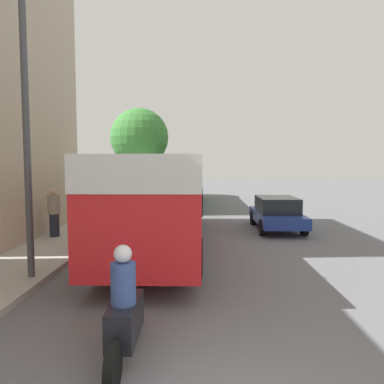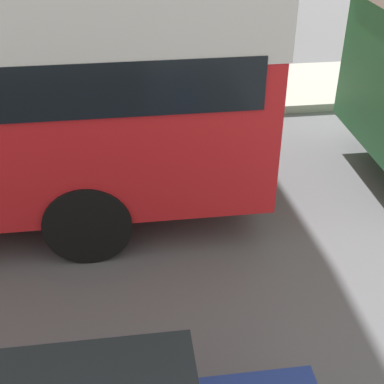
{
  "view_description": "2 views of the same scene",
  "coord_description": "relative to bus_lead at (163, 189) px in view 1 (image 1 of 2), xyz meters",
  "views": [
    {
      "loc": [
        -0.32,
        -3.18,
        2.9
      ],
      "look_at": [
        -0.72,
        17.36,
        1.24
      ],
      "focal_mm": 35.0,
      "sensor_mm": 36.0,
      "label": 1
    },
    {
      "loc": [
        4.64,
        13.53,
        4.04
      ],
      "look_at": [
        0.5,
        14.07,
        1.36
      ],
      "focal_mm": 50.0,
      "sensor_mm": 36.0,
      "label": 2
    }
  ],
  "objects": [
    {
      "name": "bus_lead",
      "position": [
        0.0,
        0.0,
        0.0
      ],
      "size": [
        2.65,
        11.33,
        3.05
      ],
      "color": "red",
      "rests_on": "ground_plane"
    },
    {
      "name": "street_tree",
      "position": [
        -3.65,
        18.04,
        2.9
      ],
      "size": [
        4.74,
        4.74,
        7.11
      ],
      "color": "brown",
      "rests_on": "sidewalk"
    },
    {
      "name": "motorcycle_behind_lead",
      "position": [
        0.16,
        -7.43,
        -1.3
      ],
      "size": [
        0.39,
        2.24,
        1.73
      ],
      "color": "black",
      "rests_on": "ground_plane"
    },
    {
      "name": "lamp_post",
      "position": [
        -2.79,
        -3.98,
        2.21
      ],
      "size": [
        0.36,
        0.36,
        6.93
      ],
      "color": "#47474C",
      "rests_on": "sidewalk"
    },
    {
      "name": "bus_following",
      "position": [
        -0.05,
        12.95,
        0.08
      ],
      "size": [
        2.65,
        11.34,
        3.18
      ],
      "color": "#2D8447",
      "rests_on": "ground_plane"
    },
    {
      "name": "car_crossing",
      "position": [
        4.56,
        3.2,
        -1.25
      ],
      "size": [
        1.86,
        4.13,
        1.4
      ],
      "rotation": [
        0.0,
        0.0,
        3.14
      ],
      "color": "navy",
      "rests_on": "ground_plane"
    },
    {
      "name": "pedestrian_near_curb",
      "position": [
        -4.1,
        0.85,
        -0.94
      ],
      "size": [
        0.44,
        0.44,
        1.78
      ],
      "color": "#232838",
      "rests_on": "sidewalk"
    }
  ]
}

